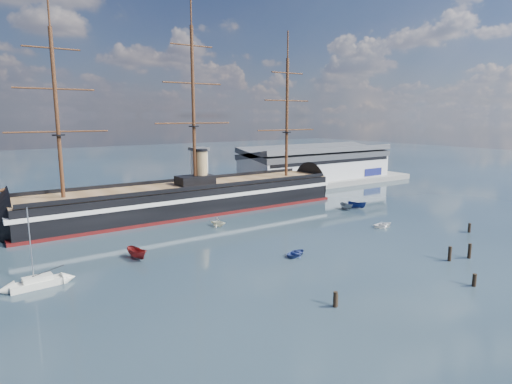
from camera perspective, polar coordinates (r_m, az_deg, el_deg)
ground at (r=106.62m, az=-0.88°, el=-4.30°), size 600.00×600.00×0.00m
quay at (r=141.83m, az=-5.48°, el=-0.72°), size 180.00×18.00×2.00m
warehouse at (r=171.59m, az=8.04°, el=3.81°), size 63.00×21.00×11.60m
quay_tower at (r=134.48m, az=-7.56°, el=2.86°), size 5.00×5.00×15.00m
warship at (r=118.86m, az=-9.66°, el=-0.94°), size 112.95×17.11×53.94m
sailboat at (r=76.64m, az=-27.08°, el=-10.65°), size 8.22×3.01×12.89m
motorboat_a at (r=84.49m, az=-15.52°, el=-8.58°), size 7.03×3.76×2.67m
motorboat_b at (r=83.68m, az=5.44°, el=-8.42°), size 2.25×3.36×1.46m
motorboat_c at (r=125.70m, az=11.95°, el=-2.30°), size 6.14×2.86×2.37m
motorboat_d at (r=104.92m, az=-5.07°, el=-4.58°), size 7.03×5.87×2.39m
motorboat_e at (r=108.41m, az=16.67°, el=-4.49°), size 1.39×3.40×1.58m
motorboat_f at (r=127.83m, az=13.28°, el=-2.14°), size 6.65×5.10×2.53m
piling_near_left at (r=63.38m, az=10.51°, el=-14.82°), size 0.64×0.64×2.96m
piling_near_mid at (r=77.23m, az=27.04°, el=-11.14°), size 0.64×0.64×2.77m
piling_near_right at (r=91.14m, az=26.51°, el=-7.91°), size 0.64×0.64×3.60m
piling_far_right at (r=110.77m, az=26.53°, el=-4.84°), size 0.64×0.64×2.89m
piling_extra at (r=88.03m, az=24.36°, el=-8.36°), size 0.64×0.64×3.49m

